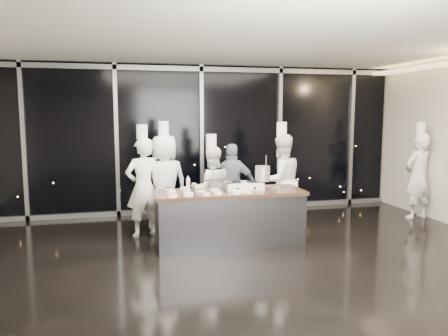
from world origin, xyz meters
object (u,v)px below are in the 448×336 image
(demo_counter, at_px, (230,217))
(stove, at_px, (244,186))
(chef_left, at_px, (164,182))
(chef_far_left, at_px, (143,186))
(chef_center, at_px, (211,188))
(frying_pan, at_px, (224,180))
(stock_pot, at_px, (262,173))
(guest, at_px, (233,185))
(chef_right, at_px, (281,180))
(chef_side, at_px, (418,175))

(demo_counter, xyz_separation_m, stove, (0.27, 0.07, 0.51))
(demo_counter, relative_size, chef_left, 1.21)
(chef_far_left, distance_m, chef_center, 1.25)
(demo_counter, relative_size, chef_center, 1.37)
(frying_pan, height_order, chef_left, chef_left)
(stove, bearing_deg, demo_counter, -161.32)
(stock_pot, height_order, guest, guest)
(chef_left, relative_size, chef_right, 1.01)
(frying_pan, relative_size, chef_left, 0.25)
(chef_right, xyz_separation_m, chef_side, (2.96, -0.05, 0.00))
(frying_pan, relative_size, stock_pot, 2.01)
(chef_far_left, height_order, guest, chef_far_left)
(chef_far_left, height_order, chef_left, chef_left)
(chef_left, bearing_deg, frying_pan, 116.82)
(guest, relative_size, chef_side, 0.80)
(demo_counter, height_order, chef_left, chef_left)
(chef_left, height_order, chef_side, chef_left)
(demo_counter, distance_m, chef_side, 4.30)
(demo_counter, height_order, stove, stove)
(demo_counter, bearing_deg, chef_center, 97.42)
(chef_right, bearing_deg, guest, -23.61)
(chef_center, distance_m, guest, 0.50)
(chef_left, distance_m, chef_right, 2.21)
(chef_side, bearing_deg, stove, -1.87)
(chef_left, height_order, guest, chef_left)
(chef_center, bearing_deg, chef_right, 178.05)
(stove, relative_size, chef_left, 0.31)
(frying_pan, bearing_deg, chef_side, 13.22)
(chef_far_left, bearing_deg, stock_pot, 140.66)
(stove, distance_m, chef_right, 1.27)
(frying_pan, bearing_deg, chef_right, 34.82)
(stock_pot, distance_m, chef_center, 1.16)
(frying_pan, bearing_deg, chef_left, 135.67)
(demo_counter, distance_m, chef_center, 0.98)
(demo_counter, bearing_deg, frying_pan, 131.32)
(frying_pan, distance_m, chef_center, 0.87)
(frying_pan, xyz_separation_m, chef_center, (-0.04, 0.82, -0.27))
(chef_right, height_order, chef_side, chef_right)
(chef_left, xyz_separation_m, guest, (1.30, 0.04, -0.11))
(demo_counter, bearing_deg, chef_left, 132.30)
(chef_left, height_order, chef_right, chef_left)
(demo_counter, xyz_separation_m, chef_far_left, (-1.36, 0.82, 0.44))
(chef_far_left, relative_size, chef_center, 1.10)
(frying_pan, distance_m, chef_left, 1.33)
(frying_pan, distance_m, stock_pot, 0.67)
(demo_counter, xyz_separation_m, chef_left, (-0.96, 1.06, 0.46))
(stock_pot, distance_m, chef_left, 1.86)
(stock_pot, bearing_deg, chef_center, 129.68)
(chef_far_left, bearing_deg, demo_counter, 130.96)
(demo_counter, bearing_deg, guest, 72.93)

